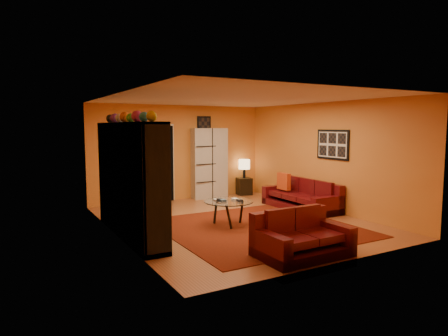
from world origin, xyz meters
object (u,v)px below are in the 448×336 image
sofa (303,197)px  loveseat (300,237)px  table_lamp (244,165)px  side_table (244,186)px  coffee_table (229,203)px  storage_cabinet (209,163)px  bowl_chair (142,194)px  entertainment_unit (129,180)px  tv (131,183)px

sofa → loveseat: size_ratio=1.45×
table_lamp → sofa: bearing=-85.9°
side_table → table_lamp: 0.64m
coffee_table → storage_cabinet: storage_cabinet is taller
loveseat → coffee_table: bearing=0.7°
storage_cabinet → bowl_chair: size_ratio=2.63×
entertainment_unit → storage_cabinet: bearing=42.2°
tv → table_lamp: 4.97m
coffee_table → storage_cabinet: size_ratio=0.51×
tv → coffee_table: 2.01m
entertainment_unit → coffee_table: (1.97, -0.25, -0.59)m
entertainment_unit → bowl_chair: entertainment_unit is taller
storage_cabinet → entertainment_unit: bearing=-132.7°
side_table → bowl_chair: bearing=-175.5°
side_table → coffee_table: bearing=-127.1°
entertainment_unit → sofa: size_ratio=1.42×
table_lamp → storage_cabinet: bearing=177.5°
loveseat → entertainment_unit: bearing=39.3°
sofa → coffee_table: sofa is taller
coffee_table → table_lamp: (2.27, 3.00, 0.43)m
loveseat → side_table: bearing=-23.8°
loveseat → bowl_chair: loveseat is taller
sofa → storage_cabinet: 2.91m
loveseat → table_lamp: size_ratio=2.65×
bowl_chair → table_lamp: table_lamp is taller
storage_cabinet → bowl_chair: storage_cabinet is taller
sofa → side_table: 2.45m
entertainment_unit → side_table: (4.23, 2.75, -0.80)m
tv → storage_cabinet: storage_cabinet is taller
entertainment_unit → sofa: (4.41, 0.30, -0.76)m
tv → bowl_chair: (0.98, 2.42, -0.64)m
tv → loveseat: tv is taller
sofa → loveseat: same height
tv → sofa: 4.42m
coffee_table → table_lamp: size_ratio=1.82×
loveseat → storage_cabinet: size_ratio=0.74×
storage_cabinet → side_table: 1.37m
loveseat → side_table: loveseat is taller
bowl_chair → table_lamp: (3.20, 0.25, 0.57)m
storage_cabinet → table_lamp: size_ratio=3.57×
coffee_table → bowl_chair: 2.91m
tv → side_table: bearing=-57.4°
tv → loveseat: size_ratio=0.59×
loveseat → coffee_table: 2.18m
storage_cabinet → side_table: bearing=2.6°
tv → storage_cabinet: (3.03, 2.72, 0.02)m
coffee_table → storage_cabinet: 3.29m
entertainment_unit → side_table: 5.11m
storage_cabinet → loveseat: bearing=-96.5°
storage_cabinet → side_table: (1.15, -0.05, -0.74)m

